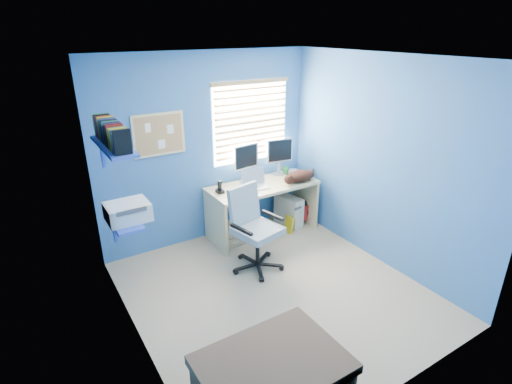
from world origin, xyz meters
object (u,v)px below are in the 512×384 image
desk (263,209)px  cat (300,176)px  office_chair (254,239)px  tower_pc (289,211)px  laptop (256,180)px

desk → cat: size_ratio=3.33×
desk → office_chair: (-0.56, -0.69, 0.01)m
desk → cat: (0.51, -0.18, 0.45)m
cat → tower_pc: 0.62m
desk → cat: bearing=-19.5°
desk → office_chair: 0.89m
desk → tower_pc: desk is taller
laptop → tower_pc: size_ratio=0.73×
laptop → tower_pc: (0.59, 0.05, -0.62)m
laptop → cat: bearing=-3.4°
desk → tower_pc: (0.46, -0.00, -0.14)m
cat → desk: bearing=147.7°
desk → office_chair: bearing=-129.2°
laptop → tower_pc: 0.86m
tower_pc → cat: bearing=-85.8°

